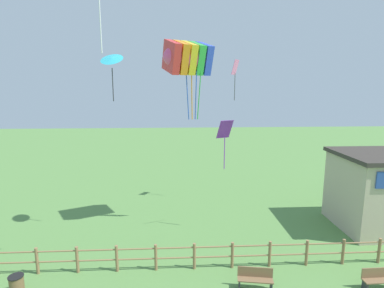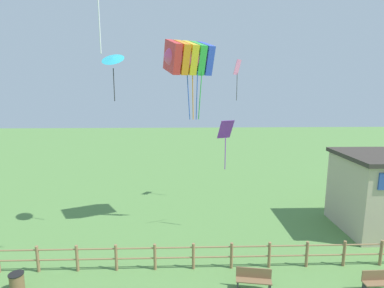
# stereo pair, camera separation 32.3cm
# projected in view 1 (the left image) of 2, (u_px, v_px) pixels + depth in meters

# --- Properties ---
(wooden_fence) EXTENTS (21.69, 0.14, 1.27)m
(wooden_fence) POSITION_uv_depth(u_px,v_px,m) (194.00, 255.00, 13.99)
(wooden_fence) COLOR olive
(wooden_fence) RESTS_ON ground_plane
(park_bench_near_fence) EXTENTS (1.52, 0.64, 0.93)m
(park_bench_near_fence) POSITION_uv_depth(u_px,v_px,m) (255.00, 278.00, 12.60)
(park_bench_near_fence) COLOR brown
(park_bench_near_fence) RESTS_ON ground_plane
(park_bench_by_building) EXTENTS (1.48, 0.43, 0.93)m
(park_bench_by_building) POSITION_uv_depth(u_px,v_px,m) (380.00, 279.00, 12.56)
(park_bench_by_building) COLOR brown
(park_bench_by_building) RESTS_ON ground_plane
(trash_bin) EXTENTS (0.60, 0.60, 0.83)m
(trash_bin) POSITION_uv_depth(u_px,v_px,m) (17.00, 285.00, 12.28)
(trash_bin) COLOR brown
(trash_bin) RESTS_ON ground_plane
(kite_rainbow_parafoil) EXTENTS (3.48, 3.00, 4.54)m
(kite_rainbow_parafoil) POSITION_uv_depth(u_px,v_px,m) (188.00, 58.00, 17.01)
(kite_rainbow_parafoil) COLOR #E54C8C
(kite_pink_diamond) EXTENTS (0.66, 0.79, 2.80)m
(kite_pink_diamond) POSITION_uv_depth(u_px,v_px,m) (235.00, 72.00, 20.81)
(kite_pink_diamond) COLOR pink
(kite_cyan_delta) EXTENTS (1.41, 1.30, 2.64)m
(kite_cyan_delta) POSITION_uv_depth(u_px,v_px,m) (112.00, 59.00, 16.05)
(kite_cyan_delta) COLOR #2DB2C6
(kite_purple_streamer) EXTENTS (0.97, 0.79, 2.85)m
(kite_purple_streamer) POSITION_uv_depth(u_px,v_px,m) (225.00, 134.00, 16.94)
(kite_purple_streamer) COLOR purple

